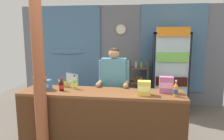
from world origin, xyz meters
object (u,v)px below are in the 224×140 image
(drink_fridge, at_px, (170,67))
(soda_bottle_orange_soda, at_px, (176,90))
(snack_box_instant_noodle, at_px, (144,88))
(banana_bunch, at_px, (65,84))
(soda_bottle_grape_soda, at_px, (43,79))
(snack_box_biscuit, at_px, (46,85))
(shopkeeper, at_px, (114,81))
(plastic_lawn_chair, at_px, (68,89))
(bottle_shelf_rack, at_px, (138,84))
(stall_counter, at_px, (100,117))
(soda_bottle_lime_soda, at_px, (75,83))
(timber_post, at_px, (39,80))
(snack_box_wafer, at_px, (166,85))
(soda_bottle_cola, at_px, (61,85))

(drink_fridge, distance_m, soda_bottle_orange_soda, 1.99)
(snack_box_instant_noodle, relative_size, banana_bunch, 0.78)
(soda_bottle_grape_soda, relative_size, snack_box_biscuit, 2.05)
(shopkeeper, xyz_separation_m, snack_box_biscuit, (-1.01, -0.56, 0.03))
(banana_bunch, bearing_deg, soda_bottle_orange_soda, -9.86)
(plastic_lawn_chair, height_order, soda_bottle_orange_soda, soda_bottle_orange_soda)
(bottle_shelf_rack, relative_size, snack_box_instant_noodle, 5.69)
(stall_counter, xyz_separation_m, shopkeeper, (0.12, 0.64, 0.43))
(soda_bottle_orange_soda, bearing_deg, soda_bottle_lime_soda, 172.57)
(snack_box_biscuit, distance_m, banana_bunch, 0.32)
(soda_bottle_lime_soda, bearing_deg, banana_bunch, 153.35)
(timber_post, bearing_deg, snack_box_wafer, 14.32)
(bottle_shelf_rack, distance_m, shopkeeper, 1.63)
(drink_fridge, height_order, soda_bottle_orange_soda, drink_fridge)
(snack_box_wafer, bearing_deg, drink_fridge, 81.44)
(timber_post, bearing_deg, stall_counter, 18.08)
(soda_bottle_cola, bearing_deg, shopkeeper, 37.48)
(banana_bunch, bearing_deg, snack_box_instant_noodle, -12.42)
(snack_box_biscuit, xyz_separation_m, snack_box_instant_noodle, (1.54, -0.06, 0.02))
(banana_bunch, bearing_deg, snack_box_biscuit, -135.83)
(soda_bottle_lime_soda, distance_m, soda_bottle_orange_soda, 1.56)
(shopkeeper, distance_m, soda_bottle_cola, 0.94)
(soda_bottle_cola, distance_m, soda_bottle_orange_soda, 1.72)
(soda_bottle_grape_soda, bearing_deg, bottle_shelf_rack, 51.34)
(soda_bottle_cola, relative_size, snack_box_wafer, 0.86)
(timber_post, height_order, snack_box_biscuit, timber_post)
(soda_bottle_cola, bearing_deg, drink_fridge, 45.73)
(soda_bottle_cola, height_order, banana_bunch, soda_bottle_cola)
(timber_post, height_order, plastic_lawn_chair, timber_post)
(plastic_lawn_chair, bearing_deg, banana_bunch, -72.13)
(soda_bottle_orange_soda, xyz_separation_m, snack_box_biscuit, (-1.98, 0.08, -0.02))
(timber_post, relative_size, bottle_shelf_rack, 2.10)
(snack_box_instant_noodle, bearing_deg, soda_bottle_grape_soda, 171.92)
(bottle_shelf_rack, height_order, soda_bottle_cola, bottle_shelf_rack)
(soda_bottle_lime_soda, bearing_deg, bottle_shelf_rack, 63.65)
(stall_counter, height_order, snack_box_wafer, snack_box_wafer)
(timber_post, bearing_deg, soda_bottle_cola, 59.92)
(timber_post, distance_m, snack_box_instant_noodle, 1.50)
(timber_post, distance_m, plastic_lawn_chair, 2.26)
(plastic_lawn_chair, bearing_deg, stall_counter, -57.96)
(bottle_shelf_rack, relative_size, snack_box_biscuit, 7.23)
(plastic_lawn_chair, bearing_deg, snack_box_instant_noodle, -45.55)
(plastic_lawn_chair, distance_m, banana_bunch, 1.72)
(stall_counter, bearing_deg, soda_bottle_grape_soda, 166.20)
(drink_fridge, bearing_deg, soda_bottle_cola, -134.27)
(timber_post, relative_size, soda_bottle_cola, 11.72)
(soda_bottle_lime_soda, bearing_deg, soda_bottle_cola, -141.55)
(banana_bunch, bearing_deg, soda_bottle_lime_soda, -26.65)
(shopkeeper, distance_m, soda_bottle_lime_soda, 0.72)
(soda_bottle_cola, distance_m, soda_bottle_lime_soda, 0.22)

